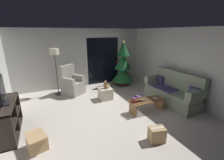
# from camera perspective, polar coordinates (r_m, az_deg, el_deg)

# --- Properties ---
(ground_plane) EXTENTS (7.00, 7.00, 0.00)m
(ground_plane) POSITION_cam_1_polar(r_m,az_deg,el_deg) (4.64, -0.90, -13.09)
(ground_plane) COLOR #BCB2A8
(wall_back) EXTENTS (5.72, 0.12, 2.50)m
(wall_back) POSITION_cam_1_polar(r_m,az_deg,el_deg) (7.00, -11.22, 7.97)
(wall_back) COLOR beige
(wall_back) RESTS_ON ground
(wall_right) EXTENTS (0.12, 6.00, 2.50)m
(wall_right) POSITION_cam_1_polar(r_m,az_deg,el_deg) (5.88, 25.55, 4.86)
(wall_right) COLOR beige
(wall_right) RESTS_ON ground
(patio_door_frame) EXTENTS (1.60, 0.02, 2.20)m
(patio_door_frame) POSITION_cam_1_polar(r_m,az_deg,el_deg) (7.25, -3.32, 7.38)
(patio_door_frame) COLOR silver
(patio_door_frame) RESTS_ON ground
(patio_door_glass) EXTENTS (1.50, 0.02, 2.10)m
(patio_door_glass) POSITION_cam_1_polar(r_m,az_deg,el_deg) (7.24, -3.26, 6.97)
(patio_door_glass) COLOR black
(patio_door_glass) RESTS_ON ground
(couch) EXTENTS (0.90, 1.98, 1.08)m
(couch) POSITION_cam_1_polar(r_m,az_deg,el_deg) (5.66, 21.45, -4.06)
(couch) COLOR gray
(couch) RESTS_ON ground
(coffee_table) EXTENTS (1.10, 0.40, 0.38)m
(coffee_table) POSITION_cam_1_polar(r_m,az_deg,el_deg) (4.89, 12.68, -8.53)
(coffee_table) COLOR olive
(coffee_table) RESTS_ON ground
(remote_graphite) EXTENTS (0.16, 0.07, 0.02)m
(remote_graphite) POSITION_cam_1_polar(r_m,az_deg,el_deg) (4.75, 11.40, -7.40)
(remote_graphite) COLOR #333338
(remote_graphite) RESTS_ON coffee_table
(remote_white) EXTENTS (0.11, 0.16, 0.02)m
(remote_white) POSITION_cam_1_polar(r_m,az_deg,el_deg) (5.00, 15.67, -6.43)
(remote_white) COLOR silver
(remote_white) RESTS_ON coffee_table
(book_stack) EXTENTS (0.28, 0.23, 0.14)m
(book_stack) POSITION_cam_1_polar(r_m,az_deg,el_deg) (4.68, 8.95, -6.90)
(book_stack) COLOR #A32D28
(book_stack) RESTS_ON coffee_table
(cell_phone) EXTENTS (0.10, 0.16, 0.01)m
(cell_phone) POSITION_cam_1_polar(r_m,az_deg,el_deg) (4.64, 8.75, -6.06)
(cell_phone) COLOR black
(cell_phone) RESTS_ON book_stack
(christmas_tree) EXTENTS (0.96, 0.96, 2.03)m
(christmas_tree) POSITION_cam_1_polar(r_m,az_deg,el_deg) (6.94, 4.09, 5.21)
(christmas_tree) COLOR #4C1E19
(christmas_tree) RESTS_ON ground
(armchair) EXTENTS (0.96, 0.96, 1.13)m
(armchair) POSITION_cam_1_polar(r_m,az_deg,el_deg) (6.25, -14.49, -1.40)
(armchair) COLOR gray
(armchair) RESTS_ON ground
(floor_lamp) EXTENTS (0.32, 0.32, 1.78)m
(floor_lamp) POSITION_cam_1_polar(r_m,az_deg,el_deg) (6.07, -20.36, 8.27)
(floor_lamp) COLOR #2D2D30
(floor_lamp) RESTS_ON ground
(media_shelf) EXTENTS (0.40, 1.40, 0.79)m
(media_shelf) POSITION_cam_1_polar(r_m,az_deg,el_deg) (4.46, -34.47, -12.33)
(media_shelf) COLOR black
(media_shelf) RESTS_ON ground
(television) EXTENTS (0.23, 0.84, 0.61)m
(television) POSITION_cam_1_polar(r_m,az_deg,el_deg) (4.23, -35.56, -3.21)
(television) COLOR black
(television) RESTS_ON media_shelf
(ottoman) EXTENTS (0.44, 0.44, 0.42)m
(ottoman) POSITION_cam_1_polar(r_m,az_deg,el_deg) (5.63, -2.46, -5.04)
(ottoman) COLOR beige
(ottoman) RESTS_ON ground
(teddy_bear_chestnut) EXTENTS (0.21, 0.22, 0.29)m
(teddy_bear_chestnut) POSITION_cam_1_polar(r_m,az_deg,el_deg) (5.50, -2.42, -1.90)
(teddy_bear_chestnut) COLOR brown
(teddy_bear_chestnut) RESTS_ON ottoman
(teddy_bear_honey_by_tree) EXTENTS (0.21, 0.21, 0.29)m
(teddy_bear_honey_by_tree) POSITION_cam_1_polar(r_m,az_deg,el_deg) (6.51, -1.14, -2.68)
(teddy_bear_honey_by_tree) COLOR tan
(teddy_bear_honey_by_tree) RESTS_ON ground
(cardboard_box_open_near_shelf) EXTENTS (0.45, 0.54, 0.36)m
(cardboard_box_open_near_shelf) POSITION_cam_1_polar(r_m,az_deg,el_deg) (3.76, -25.82, -20.23)
(cardboard_box_open_near_shelf) COLOR tan
(cardboard_box_open_near_shelf) RESTS_ON ground
(cardboard_box_taped_mid_floor) EXTENTS (0.39, 0.32, 0.35)m
(cardboard_box_taped_mid_floor) POSITION_cam_1_polar(r_m,az_deg,el_deg) (3.77, 16.18, -18.76)
(cardboard_box_taped_mid_floor) COLOR tan
(cardboard_box_taped_mid_floor) RESTS_ON ground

